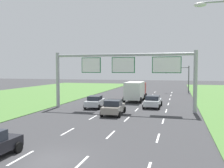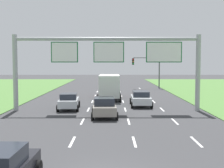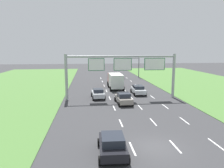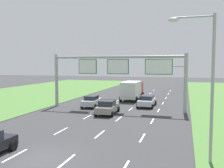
{
  "view_description": "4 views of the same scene",
  "coord_description": "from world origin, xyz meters",
  "px_view_note": "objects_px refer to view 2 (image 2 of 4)",
  "views": [
    {
      "loc": [
        6.62,
        -11.76,
        4.9
      ],
      "look_at": [
        -1.07,
        16.88,
        3.14
      ],
      "focal_mm": 40.0,
      "sensor_mm": 36.0,
      "label": 1
    },
    {
      "loc": [
        0.49,
        -11.29,
        4.47
      ],
      "look_at": [
        0.37,
        19.63,
        2.31
      ],
      "focal_mm": 50.0,
      "sensor_mm": 36.0,
      "label": 2
    },
    {
      "loc": [
        -5.11,
        -15.85,
        7.75
      ],
      "look_at": [
        -1.42,
        17.62,
        2.32
      ],
      "focal_mm": 35.0,
      "sensor_mm": 36.0,
      "label": 3
    },
    {
      "loc": [
        8.36,
        -12.83,
        5.68
      ],
      "look_at": [
        -0.76,
        18.0,
        3.15
      ],
      "focal_mm": 40.0,
      "sensor_mm": 36.0,
      "label": 4
    }
  ],
  "objects_px": {
    "car_far_ahead": "(105,107)",
    "traffic_light_mast": "(149,66)",
    "sign_gantry": "(111,57)",
    "car_mid_lane": "(70,101)",
    "box_truck": "(111,86)",
    "car_lead_silver": "(142,98)"
  },
  "relations": [
    {
      "from": "car_far_ahead",
      "to": "traffic_light_mast",
      "type": "bearing_deg",
      "value": 73.71
    },
    {
      "from": "sign_gantry",
      "to": "car_far_ahead",
      "type": "bearing_deg",
      "value": -98.09
    },
    {
      "from": "car_mid_lane",
      "to": "traffic_light_mast",
      "type": "height_order",
      "value": "traffic_light_mast"
    },
    {
      "from": "box_truck",
      "to": "sign_gantry",
      "type": "distance_m",
      "value": 9.76
    },
    {
      "from": "box_truck",
      "to": "traffic_light_mast",
      "type": "bearing_deg",
      "value": 67.43
    },
    {
      "from": "car_lead_silver",
      "to": "car_mid_lane",
      "type": "distance_m",
      "value": 7.41
    },
    {
      "from": "car_lead_silver",
      "to": "car_far_ahead",
      "type": "height_order",
      "value": "car_far_ahead"
    },
    {
      "from": "car_far_ahead",
      "to": "box_truck",
      "type": "xyz_separation_m",
      "value": [
        0.33,
        12.4,
        0.82
      ]
    },
    {
      "from": "box_truck",
      "to": "traffic_light_mast",
      "type": "height_order",
      "value": "traffic_light_mast"
    },
    {
      "from": "car_mid_lane",
      "to": "traffic_light_mast",
      "type": "xyz_separation_m",
      "value": [
        10.28,
        24.05,
        3.09
      ]
    },
    {
      "from": "car_mid_lane",
      "to": "box_truck",
      "type": "height_order",
      "value": "box_truck"
    },
    {
      "from": "car_far_ahead",
      "to": "car_lead_silver",
      "type": "bearing_deg",
      "value": 57.65
    },
    {
      "from": "car_mid_lane",
      "to": "box_truck",
      "type": "distance_m",
      "value": 9.28
    },
    {
      "from": "car_mid_lane",
      "to": "car_far_ahead",
      "type": "relative_size",
      "value": 0.94
    },
    {
      "from": "box_truck",
      "to": "sign_gantry",
      "type": "height_order",
      "value": "sign_gantry"
    },
    {
      "from": "car_mid_lane",
      "to": "car_far_ahead",
      "type": "bearing_deg",
      "value": -52.35
    },
    {
      "from": "box_truck",
      "to": "traffic_light_mast",
      "type": "xyz_separation_m",
      "value": [
        6.49,
        15.63,
        2.24
      ]
    },
    {
      "from": "car_far_ahead",
      "to": "box_truck",
      "type": "bearing_deg",
      "value": 85.88
    },
    {
      "from": "car_mid_lane",
      "to": "box_truck",
      "type": "xyz_separation_m",
      "value": [
        3.79,
        8.43,
        0.85
      ]
    },
    {
      "from": "car_far_ahead",
      "to": "sign_gantry",
      "type": "bearing_deg",
      "value": 79.3
    },
    {
      "from": "car_far_ahead",
      "to": "sign_gantry",
      "type": "height_order",
      "value": "sign_gantry"
    },
    {
      "from": "box_truck",
      "to": "traffic_light_mast",
      "type": "relative_size",
      "value": 1.34
    }
  ]
}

